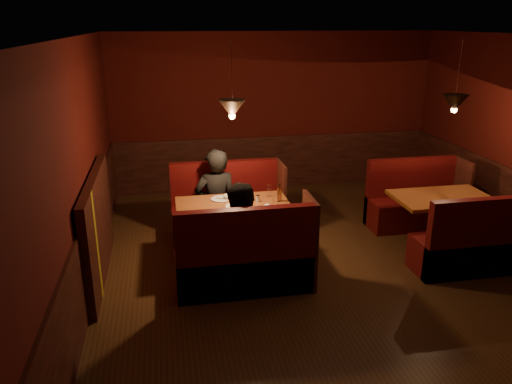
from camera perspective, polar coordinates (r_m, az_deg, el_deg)
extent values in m
cube|color=#402914|center=(6.66, 8.61, -8.72)|extent=(6.00, 7.00, 0.01)
cube|color=black|center=(5.91, 10.05, 17.12)|extent=(6.00, 7.00, 0.01)
cube|color=#3C0D0A|center=(9.42, 2.11, 9.08)|extent=(6.00, 0.01, 2.90)
cube|color=#3C0D0A|center=(5.86, -19.64, 1.82)|extent=(0.01, 7.00, 2.90)
cube|color=black|center=(9.61, 2.07, 3.46)|extent=(6.00, 0.04, 1.00)
cube|color=black|center=(6.19, -18.44, -6.60)|extent=(0.04, 7.00, 1.00)
cube|color=black|center=(6.48, -17.63, -3.87)|extent=(0.10, 2.20, 1.30)
cube|color=#B29721|center=(5.97, -17.69, -5.87)|extent=(0.01, 0.12, 1.30)
cylinder|color=#333333|center=(6.14, -2.83, 13.18)|extent=(0.01, 0.01, 0.80)
cone|color=black|center=(6.20, -2.77, 9.50)|extent=(0.34, 0.34, 0.22)
sphere|color=#FFBF72|center=(6.21, -2.75, 8.68)|extent=(0.08, 0.08, 0.08)
cylinder|color=#333333|center=(7.07, 22.18, 12.61)|extent=(0.01, 0.01, 0.80)
cone|color=black|center=(7.12, 21.78, 9.43)|extent=(0.34, 0.34, 0.22)
sphere|color=#FFBF72|center=(7.13, 21.69, 8.72)|extent=(0.08, 0.08, 0.08)
cube|color=brown|center=(6.53, -2.59, -1.66)|extent=(1.48, 0.90, 0.05)
cylinder|color=black|center=(6.68, -2.54, -4.86)|extent=(0.15, 0.15, 0.74)
cylinder|color=black|center=(6.83, -2.50, -7.54)|extent=(0.59, 0.59, 0.04)
cylinder|color=silver|center=(6.42, -2.16, -1.69)|extent=(0.30, 0.30, 0.02)
cube|color=black|center=(6.45, -2.10, -1.31)|extent=(0.10, 0.08, 0.04)
ellipsoid|color=silver|center=(6.38, -2.23, -1.45)|extent=(0.07, 0.07, 0.06)
cube|color=tan|center=(6.32, -1.60, -1.77)|extent=(0.09, 0.08, 0.03)
cylinder|color=silver|center=(6.33, -2.32, -1.86)|extent=(0.11, 0.10, 0.01)
cylinder|color=silver|center=(6.71, -4.01, -0.79)|extent=(0.28, 0.28, 0.02)
ellipsoid|color=beige|center=(6.71, -3.33, -0.45)|extent=(0.11, 0.11, 0.06)
cube|color=silver|center=(6.66, -3.76, -0.85)|extent=(0.18, 0.13, 0.00)
cylinder|color=white|center=(6.61, 0.23, -0.73)|extent=(0.06, 0.06, 0.09)
cylinder|color=white|center=(6.81, 1.55, 0.17)|extent=(0.08, 0.08, 0.16)
cylinder|color=white|center=(6.38, 2.24, -1.16)|extent=(0.08, 0.08, 0.16)
cylinder|color=#47230F|center=(6.61, 2.71, -0.37)|extent=(0.06, 0.06, 0.17)
cylinder|color=#47230F|center=(6.57, 2.72, 0.64)|extent=(0.03, 0.03, 0.07)
ellipsoid|color=white|center=(6.41, 1.24, -1.58)|extent=(0.12, 0.12, 0.05)
cube|color=#3F090F|center=(7.43, -3.37, -3.43)|extent=(1.59, 0.58, 0.48)
cube|color=#3F090F|center=(7.53, -3.64, -0.54)|extent=(1.59, 0.13, 1.11)
cube|color=black|center=(7.45, 2.82, -0.73)|extent=(0.04, 0.58, 1.11)
cube|color=#3F090F|center=(6.05, -1.47, -8.90)|extent=(1.59, 0.58, 0.48)
cube|color=#3F090F|center=(5.71, -1.13, -7.13)|extent=(1.59, 0.13, 1.11)
cube|color=black|center=(6.08, 6.15, -5.54)|extent=(0.04, 0.58, 1.11)
cube|color=brown|center=(7.42, 20.55, -0.64)|extent=(1.34, 0.85, 0.05)
cylinder|color=black|center=(7.55, 20.22, -3.34)|extent=(0.14, 0.14, 0.70)
cylinder|color=black|center=(7.68, 19.94, -5.64)|extent=(0.56, 0.56, 0.04)
cube|color=#3F090F|center=(8.18, 17.60, -2.28)|extent=(1.44, 0.55, 0.45)
cube|color=#3F090F|center=(8.26, 17.12, 0.20)|extent=(1.44, 0.12, 1.06)
cube|color=black|center=(8.45, 22.24, 0.02)|extent=(0.04, 0.55, 1.06)
cube|color=#3F090F|center=(7.04, 23.05, -6.46)|extent=(1.44, 0.55, 0.45)
cube|color=#3F090F|center=(6.76, 24.36, -4.89)|extent=(1.44, 0.12, 1.06)
imported|color=black|center=(7.14, -4.63, 0.92)|extent=(0.67, 0.49, 1.73)
imported|color=black|center=(5.87, -1.34, -3.52)|extent=(0.94, 0.82, 1.64)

